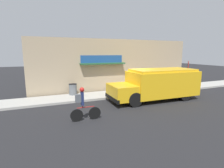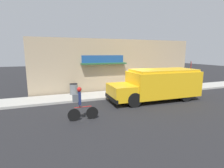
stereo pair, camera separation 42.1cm
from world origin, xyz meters
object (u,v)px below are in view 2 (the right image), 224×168
Objects in this scene: stop_sign_post at (190,70)px; school_bus at (158,84)px; cyclist at (80,104)px; trash_bin at (74,89)px.

school_bus is at bearing -157.45° from stop_sign_post.
school_bus reaches higher than cyclist.
trash_bin is at bearing 151.09° from school_bus.
trash_bin is at bearing 173.65° from stop_sign_post.
school_bus is 7.67× the size of trash_bin.
school_bus is 5.11m from stop_sign_post.
school_bus is 2.64× the size of stop_sign_post.
cyclist reaches higher than trash_bin.
trash_bin is (0.40, 4.86, -0.27)m from cyclist.
school_bus is 5.87m from cyclist.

